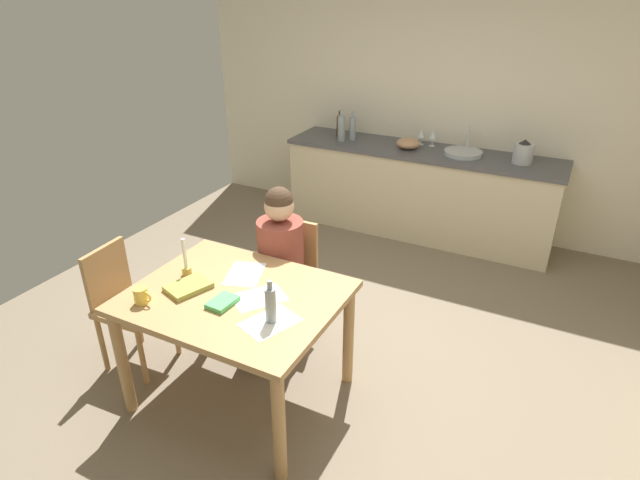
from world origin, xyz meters
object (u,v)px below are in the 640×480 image
(coffee_mug, at_px, (141,296))
(wine_bottle_on_table, at_px, (271,304))
(person_seated, at_px, (276,261))
(chair_side_empty, at_px, (126,302))
(candlestick, at_px, (186,265))
(wine_glass_by_kettle, at_px, (421,134))
(bottle_vinegar, at_px, (341,128))
(bottle_oil, at_px, (340,125))
(book_magazine, at_px, (223,302))
(sink_unit, at_px, (463,152))
(stovetop_kettle, at_px, (523,153))
(mixing_bowl, at_px, (408,143))
(chair_at_table, at_px, (287,274))
(book_cookery, at_px, (188,287))
(bottle_wine_red, at_px, (353,128))
(wine_glass_near_sink, at_px, (433,135))
(dining_table, at_px, (236,309))

(coffee_mug, height_order, wine_bottle_on_table, wine_bottle_on_table)
(person_seated, distance_m, wine_bottle_on_table, 0.84)
(chair_side_empty, height_order, coffee_mug, chair_side_empty)
(candlestick, relative_size, wine_glass_by_kettle, 1.61)
(coffee_mug, bearing_deg, bottle_vinegar, 93.69)
(chair_side_empty, distance_m, bottle_vinegar, 2.87)
(coffee_mug, height_order, bottle_oil, bottle_oil)
(book_magazine, xyz_separation_m, sink_unit, (0.63, 2.97, 0.14))
(stovetop_kettle, bearing_deg, candlestick, -119.21)
(mixing_bowl, bearing_deg, person_seated, -94.49)
(chair_at_table, height_order, candlestick, candlestick)
(candlestick, xyz_separation_m, book_cookery, (0.12, -0.13, -0.05))
(chair_at_table, xyz_separation_m, wine_glass_by_kettle, (0.25, 2.27, 0.51))
(bottle_wine_red, relative_size, wine_glass_by_kettle, 1.91)
(wine_bottle_on_table, distance_m, bottle_oil, 3.22)
(sink_unit, relative_size, wine_glass_near_sink, 2.34)
(coffee_mug, height_order, sink_unit, sink_unit)
(coffee_mug, bearing_deg, chair_side_empty, 150.56)
(chair_at_table, bearing_deg, wine_glass_by_kettle, 83.82)
(chair_side_empty, distance_m, wine_bottle_on_table, 1.26)
(candlestick, distance_m, book_cookery, 0.18)
(mixing_bowl, relative_size, wine_glass_near_sink, 1.50)
(dining_table, bearing_deg, person_seated, 97.60)
(chair_at_table, distance_m, coffee_mug, 1.14)
(coffee_mug, bearing_deg, sink_unit, 71.75)
(wine_glass_by_kettle, bearing_deg, wine_bottle_on_table, -86.93)
(book_magazine, height_order, bottle_oil, bottle_oil)
(mixing_bowl, relative_size, wine_glass_by_kettle, 1.50)
(coffee_mug, distance_m, book_magazine, 0.46)
(book_magazine, relative_size, sink_unit, 0.48)
(chair_at_table, xyz_separation_m, person_seated, (0.00, -0.15, 0.18))
(mixing_bowl, height_order, wine_glass_by_kettle, wine_glass_by_kettle)
(book_magazine, bearing_deg, candlestick, 160.27)
(person_seated, distance_m, book_magazine, 0.71)
(wine_bottle_on_table, bearing_deg, chair_at_table, 115.73)
(person_seated, height_order, wine_bottle_on_table, person_seated)
(wine_bottle_on_table, relative_size, mixing_bowl, 1.09)
(wine_glass_by_kettle, bearing_deg, book_magazine, -92.98)
(book_cookery, distance_m, bottle_oil, 3.04)
(sink_unit, bearing_deg, stovetop_kettle, -0.44)
(person_seated, bearing_deg, coffee_mug, -110.37)
(wine_glass_by_kettle, bearing_deg, chair_at_table, -96.18)
(bottle_vinegar, height_order, stovetop_kettle, bottle_vinegar)
(person_seated, height_order, book_magazine, person_seated)
(book_magazine, distance_m, wine_glass_near_sink, 3.14)
(sink_unit, relative_size, stovetop_kettle, 1.64)
(book_cookery, bearing_deg, book_magazine, 11.25)
(candlestick, relative_size, bottle_oil, 0.94)
(stovetop_kettle, distance_m, wine_glass_by_kettle, 1.02)
(wine_bottle_on_table, distance_m, wine_glass_by_kettle, 3.13)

